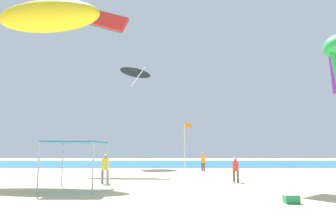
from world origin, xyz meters
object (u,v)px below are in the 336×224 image
(person_far_shore, at_px, (235,168))
(kite_parafoil_red, at_px, (101,20))
(canopy_tent, at_px, (76,144))
(cooler_box, at_px, (290,199))
(person_central, at_px, (104,166))
(kite_inflatable_yellow, at_px, (47,16))
(person_near_tent, at_px, (202,160))
(kite_delta_black, at_px, (135,70))
(banner_flag, at_px, (184,145))

(person_far_shore, relative_size, kite_parafoil_red, 0.25)
(canopy_tent, height_order, cooler_box, canopy_tent)
(person_central, xyz_separation_m, kite_inflatable_yellow, (-5.64, 3.42, 11.60))
(canopy_tent, height_order, kite_parafoil_red, kite_parafoil_red)
(canopy_tent, xyz_separation_m, person_near_tent, (8.30, 13.21, -1.31))
(kite_parafoil_red, xyz_separation_m, kite_inflatable_yellow, (-2.10, -8.73, -3.90))
(cooler_box, distance_m, kite_delta_black, 28.68)
(person_far_shore, bearing_deg, kite_parafoil_red, -179.47)
(kite_parafoil_red, bearing_deg, kite_inflatable_yellow, -89.84)
(person_central, bearing_deg, kite_inflatable_yellow, -33.16)
(person_central, bearing_deg, person_far_shore, -178.14)
(kite_inflatable_yellow, bearing_deg, kite_parafoil_red, 84.34)
(kite_parafoil_red, bearing_deg, cooler_box, -43.14)
(banner_flag, height_order, kite_delta_black, kite_delta_black)
(canopy_tent, distance_m, person_near_tent, 15.65)
(banner_flag, height_order, kite_parafoil_red, kite_parafoil_red)
(person_central, height_order, banner_flag, banner_flag)
(cooler_box, bearing_deg, kite_inflatable_yellow, 145.13)
(person_near_tent, distance_m, kite_inflatable_yellow, 18.78)
(canopy_tent, xyz_separation_m, kite_delta_black, (0.65, 20.60, 9.94))
(kite_delta_black, height_order, kite_inflatable_yellow, kite_inflatable_yellow)
(kite_delta_black, distance_m, kite_inflatable_yellow, 15.34)
(kite_delta_black, bearing_deg, person_central, 164.26)
(canopy_tent, bearing_deg, person_central, 71.98)
(person_far_shore, bearing_deg, cooler_box, -41.25)
(kite_inflatable_yellow, bearing_deg, canopy_tent, -45.07)
(person_central, xyz_separation_m, kite_delta_black, (-0.27, 17.79, 11.25))
(kite_parafoil_red, relative_size, kite_inflatable_yellow, 0.72)
(person_central, relative_size, kite_delta_black, 0.36)
(banner_flag, distance_m, cooler_box, 11.27)
(kite_delta_black, bearing_deg, person_far_shore, -170.26)
(kite_parafoil_red, height_order, kite_delta_black, kite_parafoil_red)
(canopy_tent, xyz_separation_m, cooler_box, (9.65, -3.77, -2.19))
(person_central, xyz_separation_m, kite_parafoil_red, (-3.54, 12.16, 15.50))
(canopy_tent, relative_size, person_central, 1.76)
(person_central, bearing_deg, kite_delta_black, -91.01)
(person_near_tent, relative_size, cooler_box, 3.15)
(person_far_shore, xyz_separation_m, kite_parafoil_red, (-11.81, 11.62, 15.63))
(person_near_tent, bearing_deg, person_far_shore, -128.35)
(person_far_shore, bearing_deg, banner_flag, 176.99)
(canopy_tent, bearing_deg, person_near_tent, 57.85)
(person_far_shore, distance_m, cooler_box, 7.18)
(canopy_tent, xyz_separation_m, banner_flag, (6.17, 6.71, 0.07))
(person_near_tent, distance_m, kite_delta_black, 15.49)
(person_near_tent, bearing_deg, canopy_tent, -165.64)
(person_near_tent, distance_m, kite_parafoil_red, 19.04)
(person_central, relative_size, kite_parafoil_red, 0.28)
(kite_parafoil_red, height_order, kite_inflatable_yellow, kite_parafoil_red)
(person_central, height_order, cooler_box, person_central)
(person_central, relative_size, banner_flag, 0.44)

